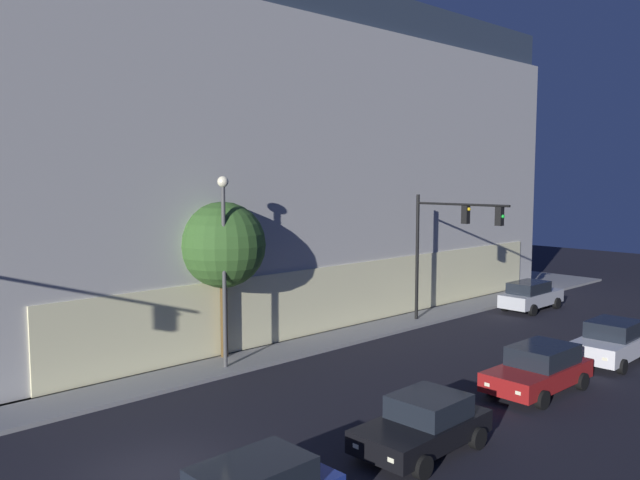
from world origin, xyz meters
TOP-DOWN VIEW (x-y plane):
  - ground_plane at (0.00, 0.00)m, footprint 120.00×120.00m
  - modern_building at (15.88, 21.12)m, footprint 36.57×26.94m
  - traffic_light_far_corner at (19.16, 4.52)m, footprint 0.37×5.42m
  - street_lamp_sidewalk at (6.59, 6.27)m, footprint 0.44×0.44m
  - sidewalk_tree at (7.40, 7.51)m, footprint 3.60×3.60m
  - car_black at (6.26, -3.88)m, footprint 4.28×2.30m
  - car_red at (13.36, -3.61)m, footprint 4.66×2.25m
  - car_white at (19.01, -3.85)m, footprint 4.17×2.25m
  - car_silver at (26.32, 3.78)m, footprint 4.65×1.99m

SIDE VIEW (x-z plane):
  - ground_plane at x=0.00m, z-range 0.00..0.00m
  - car_black at x=6.26m, z-range 0.00..1.59m
  - car_red at x=13.36m, z-range 0.02..1.68m
  - car_white at x=19.01m, z-range 0.00..1.73m
  - car_silver at x=26.32m, z-range 0.02..1.72m
  - traffic_light_far_corner at x=19.16m, z-range 1.56..8.24m
  - sidewalk_tree at x=7.40m, z-range 1.62..8.19m
  - street_lamp_sidewalk at x=6.59m, z-range 1.15..8.77m
  - modern_building at x=15.88m, z-range -0.06..17.31m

